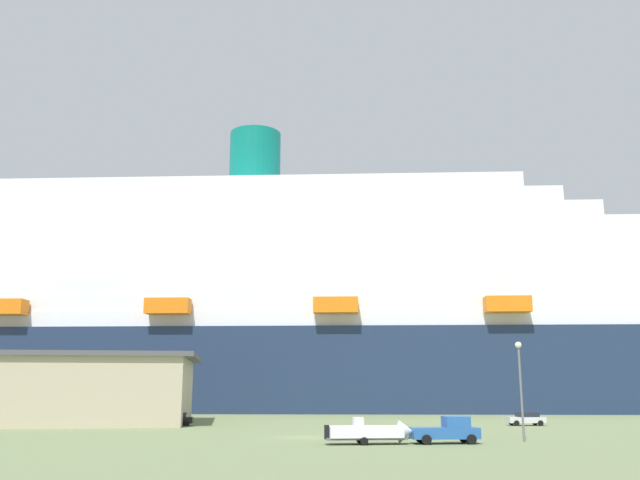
{
  "coord_description": "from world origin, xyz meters",
  "views": [
    {
      "loc": [
        -1.8,
        -65.96,
        4.48
      ],
      "look_at": [
        3.66,
        34.4,
        26.39
      ],
      "focal_mm": 38.24,
      "sensor_mm": 36.0,
      "label": 1
    }
  ],
  "objects_px": {
    "small_boat_on_trailer": "(374,432)",
    "parked_car_silver_sedan": "(526,419)",
    "parked_car_black_coupe": "(175,419)",
    "cruise_ship": "(399,320)",
    "street_lamp": "(520,376)",
    "pickup_truck": "(447,431)"
  },
  "relations": [
    {
      "from": "cruise_ship",
      "to": "pickup_truck",
      "type": "distance_m",
      "value": 80.27
    },
    {
      "from": "pickup_truck",
      "to": "parked_car_black_coupe",
      "type": "height_order",
      "value": "pickup_truck"
    },
    {
      "from": "cruise_ship",
      "to": "small_boat_on_trailer",
      "type": "bearing_deg",
      "value": -101.36
    },
    {
      "from": "cruise_ship",
      "to": "parked_car_black_coupe",
      "type": "bearing_deg",
      "value": -126.38
    },
    {
      "from": "street_lamp",
      "to": "pickup_truck",
      "type": "bearing_deg",
      "value": -166.11
    },
    {
      "from": "pickup_truck",
      "to": "parked_car_silver_sedan",
      "type": "distance_m",
      "value": 31.57
    },
    {
      "from": "cruise_ship",
      "to": "small_boat_on_trailer",
      "type": "xyz_separation_m",
      "value": [
        -15.72,
        -78.23,
        -16.87
      ]
    },
    {
      "from": "street_lamp",
      "to": "parked_car_silver_sedan",
      "type": "xyz_separation_m",
      "value": [
        9.24,
        25.31,
        -4.65
      ]
    },
    {
      "from": "cruise_ship",
      "to": "parked_car_silver_sedan",
      "type": "relative_size",
      "value": 57.31
    },
    {
      "from": "cruise_ship",
      "to": "street_lamp",
      "type": "relative_size",
      "value": 30.43
    },
    {
      "from": "pickup_truck",
      "to": "small_boat_on_trailer",
      "type": "bearing_deg",
      "value": -177.0
    },
    {
      "from": "cruise_ship",
      "to": "pickup_truck",
      "type": "height_order",
      "value": "cruise_ship"
    },
    {
      "from": "small_boat_on_trailer",
      "to": "street_lamp",
      "type": "height_order",
      "value": "street_lamp"
    },
    {
      "from": "pickup_truck",
      "to": "parked_car_black_coupe",
      "type": "relative_size",
      "value": 1.27
    },
    {
      "from": "small_boat_on_trailer",
      "to": "parked_car_black_coupe",
      "type": "xyz_separation_m",
      "value": [
        -20.56,
        29.0,
        -0.13
      ]
    },
    {
      "from": "small_boat_on_trailer",
      "to": "parked_car_silver_sedan",
      "type": "height_order",
      "value": "small_boat_on_trailer"
    },
    {
      "from": "pickup_truck",
      "to": "parked_car_silver_sedan",
      "type": "relative_size",
      "value": 1.27
    },
    {
      "from": "parked_car_silver_sedan",
      "to": "parked_car_black_coupe",
      "type": "height_order",
      "value": "same"
    },
    {
      "from": "small_boat_on_trailer",
      "to": "parked_car_silver_sedan",
      "type": "bearing_deg",
      "value": 50.67
    },
    {
      "from": "parked_car_black_coupe",
      "to": "cruise_ship",
      "type": "bearing_deg",
      "value": 53.62
    },
    {
      "from": "cruise_ship",
      "to": "parked_car_black_coupe",
      "type": "xyz_separation_m",
      "value": [
        -36.27,
        -49.23,
        -17.0
      ]
    },
    {
      "from": "cruise_ship",
      "to": "parked_car_black_coupe",
      "type": "relative_size",
      "value": 57.67
    }
  ]
}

